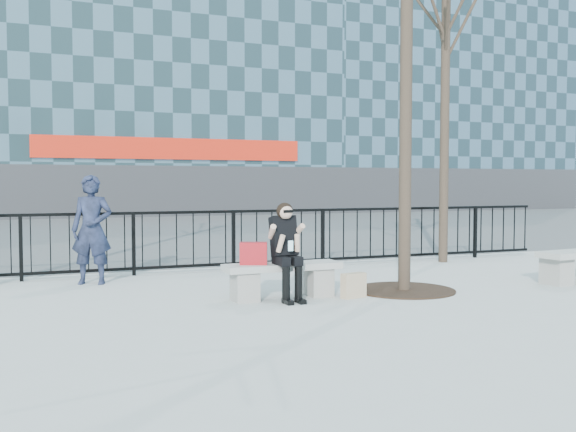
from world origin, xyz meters
name	(u,v)px	position (x,y,z in m)	size (l,w,h in m)	color
ground	(283,298)	(0.00, 0.00, 0.00)	(120.00, 120.00, 0.00)	#A8A8A2
street_surface	(130,228)	(0.00, 15.00, 0.00)	(60.00, 23.00, 0.01)	#474747
railing	(223,240)	(0.00, 3.00, 0.55)	(14.00, 0.06, 1.10)	black
building_right	(422,46)	(20.00, 27.00, 10.30)	(16.20, 10.20, 20.60)	slate
tree_right	(446,0)	(4.50, 2.60, 5.24)	(2.80, 2.80, 7.00)	black
tree_grate	(404,290)	(1.90, -0.10, 0.01)	(1.50, 1.50, 0.02)	black
bench_main	(283,277)	(0.00, 0.00, 0.30)	(1.65, 0.46, 0.49)	gray
seated_woman	(287,251)	(0.00, -0.16, 0.67)	(0.50, 0.64, 1.34)	black
handbag	(254,253)	(-0.42, 0.02, 0.64)	(0.37, 0.17, 0.31)	#A4141B
shopping_bag	(354,285)	(0.93, -0.33, 0.17)	(0.37, 0.13, 0.35)	#CDB191
standing_man	(92,229)	(-2.35, 2.29, 0.87)	(0.63, 0.42, 1.73)	black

